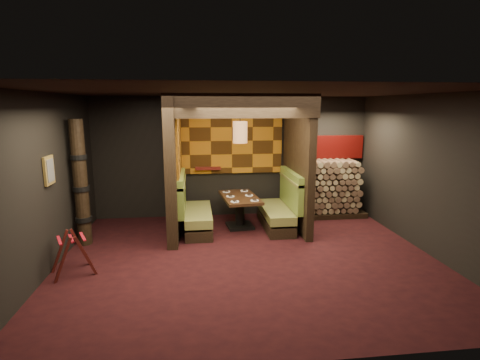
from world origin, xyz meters
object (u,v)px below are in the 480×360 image
Objects in this scene: booth_bench_right at (280,209)px; firewood_stack at (329,188)px; booth_bench_left at (193,212)px; dining_table at (240,206)px; luggage_rack at (72,252)px; pendant_lamp at (240,132)px; totem_column at (81,184)px.

firewood_stack is at bearing 27.35° from booth_bench_right.
booth_bench_left is 1.02m from dining_table.
luggage_rack is at bearing -153.28° from firewood_stack.
firewood_stack reaches higher than booth_bench_right.
firewood_stack is (2.24, 0.61, 0.21)m from dining_table.
booth_bench_left is at bearing 44.85° from luggage_rack.
pendant_lamp is at bearing 33.58° from luggage_rack.
totem_column is at bearing -172.14° from booth_bench_right.
booth_bench_right is at bearing -152.65° from firewood_stack.
firewood_stack is at bearing 12.17° from booth_bench_left.
booth_bench_right is 4.24m from luggage_rack.
totem_column is (-3.98, -0.55, 0.79)m from booth_bench_right.
dining_table is at bearing 11.71° from totem_column.
pendant_lamp is 2.72m from firewood_stack.
pendant_lamp is 1.25× the size of luggage_rack.
pendant_lamp is at bearing -90.00° from dining_table.
booth_bench_right reaches higher than luggage_rack.
pendant_lamp is at bearing -163.61° from firewood_stack.
luggage_rack is (-2.91, -1.98, -0.11)m from dining_table.
booth_bench_left is 2.30m from totem_column.
luggage_rack is at bearing -82.04° from totem_column.
dining_table is (1.01, 0.09, 0.07)m from booth_bench_left.
pendant_lamp reaches higher than booth_bench_left.
pendant_lamp reaches higher than luggage_rack.
booth_bench_left is at bearing -167.83° from firewood_stack.
totem_column reaches higher than booth_bench_left.
luggage_rack is (-1.90, -1.89, -0.04)m from booth_bench_left.
luggage_rack is at bearing -145.74° from dining_table.
dining_table is 2.33m from firewood_stack.
pendant_lamp reaches higher than firewood_stack.
booth_bench_left is 2.02× the size of luggage_rack.
booth_bench_left is at bearing 180.00° from booth_bench_right.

